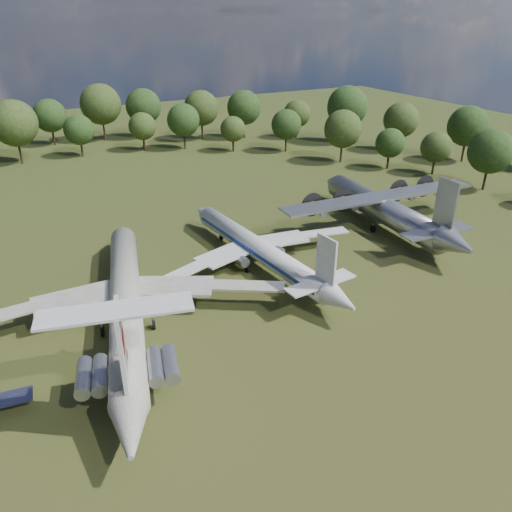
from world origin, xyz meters
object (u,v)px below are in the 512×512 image
il62_airliner (126,305)px  tu104_jet (258,252)px  an12_transport (383,213)px  person_on_il62 (125,353)px

il62_airliner → tu104_jet: bearing=29.6°
an12_transport → person_on_il62: 53.27m
il62_airliner → person_on_il62: person_on_il62 is taller
person_on_il62 → tu104_jet: bearing=-104.9°
il62_airliner → an12_transport: bearing=24.2°
il62_airliner → tu104_jet: size_ratio=1.19×
tu104_jet → an12_transport: size_ratio=1.03×
tu104_jet → an12_transport: (24.98, 2.67, 0.56)m
tu104_jet → person_on_il62: size_ratio=25.00×
tu104_jet → person_on_il62: 30.50m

